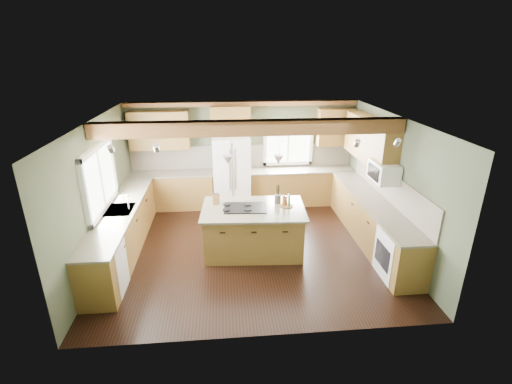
{
  "coord_description": "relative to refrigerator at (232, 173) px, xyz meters",
  "views": [
    {
      "loc": [
        -0.5,
        -6.6,
        3.79
      ],
      "look_at": [
        0.13,
        0.3,
        1.08
      ],
      "focal_mm": 26.0,
      "sensor_mm": 36.0,
      "label": 1
    }
  ],
  "objects": [
    {
      "name": "soffit_trim",
      "position": [
        0.3,
        0.28,
        1.64
      ],
      "size": [
        5.55,
        0.2,
        0.1
      ],
      "primitive_type": "cube",
      "color": "#573419",
      "rests_on": "ceiling"
    },
    {
      "name": "cooktop",
      "position": [
        0.19,
        -2.24,
        0.03
      ],
      "size": [
        0.83,
        0.58,
        0.02
      ],
      "primitive_type": "cube",
      "rotation": [
        0.0,
        0.0,
        -0.06
      ],
      "color": "black",
      "rests_on": "island_top"
    },
    {
      "name": "upper_cab_back_corner",
      "position": [
        2.6,
        0.21,
        1.05
      ],
      "size": [
        0.9,
        0.35,
        0.9
      ],
      "primitive_type": "cube",
      "color": "brown",
      "rests_on": "wall_back"
    },
    {
      "name": "ceiling_beam",
      "position": [
        0.3,
        -2.25,
        1.57
      ],
      "size": [
        5.55,
        0.26,
        0.26
      ],
      "primitive_type": "cube",
      "color": "#573419",
      "rests_on": "ceiling"
    },
    {
      "name": "microwave",
      "position": [
        2.88,
        -2.17,
        0.65
      ],
      "size": [
        0.4,
        0.7,
        0.38
      ],
      "primitive_type": "cube",
      "color": "white",
      "rests_on": "wall_right"
    },
    {
      "name": "utensil_crock",
      "position": [
        0.84,
        -2.04,
        0.11
      ],
      "size": [
        0.13,
        0.13,
        0.17
      ],
      "primitive_type": "cylinder",
      "rotation": [
        0.0,
        0.0,
        -0.05
      ],
      "color": "#403A33",
      "rests_on": "island_top"
    },
    {
      "name": "upper_cab_right",
      "position": [
        2.92,
        -1.22,
        1.05
      ],
      "size": [
        0.35,
        2.2,
        0.9
      ],
      "primitive_type": "cube",
      "color": "brown",
      "rests_on": "wall_right"
    },
    {
      "name": "base_cab_back_left",
      "position": [
        -1.49,
        0.08,
        -0.46
      ],
      "size": [
        2.02,
        0.6,
        0.88
      ],
      "primitive_type": "cube",
      "color": "brown",
      "rests_on": "floor"
    },
    {
      "name": "pendant_left",
      "position": [
        -0.12,
        -2.22,
        0.98
      ],
      "size": [
        0.18,
        0.18,
        0.16
      ],
      "primitive_type": "cone",
      "rotation": [
        3.14,
        0.0,
        0.0
      ],
      "color": "#B2B2B7",
      "rests_on": "ceiling"
    },
    {
      "name": "base_cab_back_right",
      "position": [
        1.79,
        0.08,
        -0.46
      ],
      "size": [
        2.62,
        0.6,
        0.88
      ],
      "primitive_type": "cube",
      "color": "brown",
      "rests_on": "floor"
    },
    {
      "name": "wall_right",
      "position": [
        3.1,
        -2.12,
        0.4
      ],
      "size": [
        0.0,
        5.0,
        5.0
      ],
      "primitive_type": "plane",
      "rotation": [
        1.57,
        0.0,
        -1.57
      ],
      "color": "#414934",
      "rests_on": "ground"
    },
    {
      "name": "island",
      "position": [
        0.34,
        -2.25,
        -0.46
      ],
      "size": [
        1.91,
        1.24,
        0.88
      ],
      "primitive_type": "cube",
      "rotation": [
        0.0,
        0.0,
        -0.06
      ],
      "color": "brown",
      "rests_on": "floor"
    },
    {
      "name": "floor",
      "position": [
        0.3,
        -2.12,
        -0.9
      ],
      "size": [
        5.6,
        5.6,
        0.0
      ],
      "primitive_type": "plane",
      "color": "black",
      "rests_on": "ground"
    },
    {
      "name": "wall_left",
      "position": [
        -2.5,
        -2.12,
        0.4
      ],
      "size": [
        0.0,
        5.0,
        5.0
      ],
      "primitive_type": "plane",
      "rotation": [
        1.57,
        0.0,
        1.57
      ],
      "color": "#414934",
      "rests_on": "ground"
    },
    {
      "name": "window_back",
      "position": [
        1.45,
        0.36,
        0.65
      ],
      "size": [
        1.1,
        0.04,
        1.0
      ],
      "primitive_type": "cube",
      "color": "white",
      "rests_on": "wall_back"
    },
    {
      "name": "oven",
      "position": [
        2.79,
        -3.37,
        -0.47
      ],
      "size": [
        0.6,
        0.72,
        0.84
      ],
      "primitive_type": "cube",
      "color": "white",
      "rests_on": "floor"
    },
    {
      "name": "island_top",
      "position": [
        0.34,
        -2.25,
        0.0
      ],
      "size": [
        2.04,
        1.37,
        0.04
      ],
      "primitive_type": "cube",
      "rotation": [
        0.0,
        0.0,
        -0.06
      ],
      "color": "#4D4638",
      "rests_on": "island"
    },
    {
      "name": "base_cab_left",
      "position": [
        -2.2,
        -2.07,
        -0.46
      ],
      "size": [
        0.6,
        3.7,
        0.88
      ],
      "primitive_type": "cube",
      "color": "brown",
      "rests_on": "floor"
    },
    {
      "name": "knife_block",
      "position": [
        -0.36,
        -1.98,
        0.12
      ],
      "size": [
        0.14,
        0.11,
        0.2
      ],
      "primitive_type": "cube",
      "rotation": [
        0.0,
        0.0,
        -0.23
      ],
      "color": "brown",
      "rests_on": "island_top"
    },
    {
      "name": "counter_left",
      "position": [
        -2.2,
        -2.07,
        0.0
      ],
      "size": [
        0.64,
        3.74,
        0.04
      ],
      "primitive_type": "cube",
      "color": "#4D4638",
      "rests_on": "base_cab_left"
    },
    {
      "name": "pendant_right",
      "position": [
        0.8,
        -2.28,
        0.98
      ],
      "size": [
        0.18,
        0.18,
        0.16
      ],
      "primitive_type": "cone",
      "rotation": [
        3.14,
        0.0,
        0.0
      ],
      "color": "#B2B2B7",
      "rests_on": "ceiling"
    },
    {
      "name": "bottle_tray",
      "position": [
        0.99,
        -2.21,
        0.14
      ],
      "size": [
        0.33,
        0.33,
        0.24
      ],
      "primitive_type": null,
      "rotation": [
        0.0,
        0.0,
        0.28
      ],
      "color": "brown",
      "rests_on": "island_top"
    },
    {
      "name": "sink",
      "position": [
        -2.2,
        -2.07,
        0.01
      ],
      "size": [
        0.5,
        0.65,
        0.03
      ],
      "primitive_type": "cube",
      "color": "#262628",
      "rests_on": "counter_left"
    },
    {
      "name": "counter_back_left",
      "position": [
        -1.49,
        0.08,
        0.0
      ],
      "size": [
        2.06,
        0.64,
        0.04
      ],
      "primitive_type": "cube",
      "color": "#4D4638",
      "rests_on": "base_cab_back_left"
    },
    {
      "name": "backsplash_right",
      "position": [
        3.08,
        -2.07,
        0.31
      ],
      "size": [
        0.03,
        3.7,
        0.58
      ],
      "primitive_type": "cube",
      "color": "brown",
      "rests_on": "wall_right"
    },
    {
      "name": "counter_right",
      "position": [
        2.8,
        -2.07,
        0.0
      ],
      "size": [
        0.64,
        3.74,
        0.04
      ],
      "primitive_type": "cube",
      "color": "#4D4638",
      "rests_on": "base_cab_right"
    },
    {
      "name": "backsplash_back",
      "position": [
        0.3,
        0.36,
        0.31
      ],
      "size": [
        5.58,
        0.03,
        0.58
      ],
      "primitive_type": "cube",
      "color": "brown",
      "rests_on": "wall_back"
    },
    {
      "name": "upper_cab_back_left",
      "position": [
        -1.69,
        0.21,
        1.05
      ],
      "size": [
        1.4,
        0.35,
        0.9
      ],
      "primitive_type": "cube",
      "color": "brown",
      "rests_on": "wall_back"
    },
    {
      "name": "dishwasher",
      "position": [
        -2.19,
        -3.37,
        -0.47
      ],
      "size": [
        0.6,
        0.6,
        0.84
      ],
      "primitive_type": "cube",
      "color": "white",
      "rests_on": "floor"
    },
    {
      "name": "wall_back",
      "position": [
        0.3,
        0.38,
        0.4
      ],
      "size": [
        5.6,
        0.0,
        5.6
      ],
      "primitive_type": "plane",
      "rotation": [
        1.57,
        0.0,
        0.0
      ],
      "color": "#414934",
      "rests_on": "ground"
    },
    {
      "name": "ceiling",
      "position": [
        0.3,
        -2.12,
        1.7
      ],
      "size": [
        5.6,
        5.6,
        0.0
      ],
      "primitive_type": "plane",
      "rotation": [
        3.14,
        0.0,
        0.0
      ],
      "color": "silver",
      "rests_on": "wall_back"
    },
    {
      "name": "base_cab_right",
      "position": [
        2.8,
        -2.07,
        -0.46
      ],
      "size": [
        0.6,
        3.7,
        0.88
      ],
      "primitive_type": "cube",
      "color": "brown",
      "rests_on": "floor"
    },
    {
      "name": "faucet",
      "position": [
        -2.02,
        -2.07,
        0.15
      ],
      "size": [
        0.02,
        0.02,
        0.28
      ],
      "primitive_type": "cylinder",
      "color": "#B2B2B7",
      "rests_on": "sink"
    },
    {
      "name": "upper_cab_over_fridge",
      "position": [
        -0.0,
        0.21,
        1.25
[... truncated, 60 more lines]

